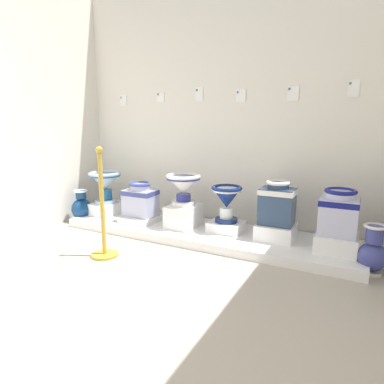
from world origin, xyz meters
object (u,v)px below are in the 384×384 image
at_px(info_placard_second, 160,97).
at_px(info_placard_sixth, 354,88).
at_px(antique_toilet_squat_floral, 140,199).
at_px(plinth_block_central_ornate, 226,226).
at_px(info_placard_first, 123,101).
at_px(antique_toilet_tall_cobalt, 339,211).
at_px(info_placard_third, 199,94).
at_px(antique_toilet_leftmost, 183,185).
at_px(decorative_vase_spare, 373,253).
at_px(decorative_vase_corner, 82,208).
at_px(plinth_block_squat_floral, 141,218).
at_px(plinth_block_tall_cobalt, 336,243).
at_px(antique_toilet_central_ornate, 227,198).
at_px(antique_toilet_slender_white, 277,202).
at_px(plinth_block_leftmost, 184,216).
at_px(stanchion_post_near_left, 103,224).
at_px(info_placard_fourth, 241,96).
at_px(info_placard_fifth, 293,93).
at_px(antique_toilet_broad_patterned, 105,182).
at_px(plinth_block_broad_patterned, 107,208).
at_px(plinth_block_slender_white, 276,231).

xyz_separation_m(info_placard_second, info_placard_sixth, (2.13, 0.00, -0.00)).
bearing_deg(antique_toilet_squat_floral, plinth_block_central_ornate, 5.78).
relative_size(antique_toilet_squat_floral, info_placard_first, 2.86).
bearing_deg(antique_toilet_tall_cobalt, info_placard_third, 163.76).
height_order(antique_toilet_leftmost, decorative_vase_spare, antique_toilet_leftmost).
bearing_deg(decorative_vase_corner, info_placard_first, 67.89).
relative_size(plinth_block_squat_floral, info_placard_sixth, 2.57).
distance_m(plinth_block_squat_floral, plinth_block_tall_cobalt, 2.12).
bearing_deg(info_placard_sixth, info_placard_third, -180.00).
xyz_separation_m(decorative_vase_corner, decorative_vase_spare, (3.23, -0.01, -0.00)).
distance_m(antique_toilet_central_ornate, antique_toilet_slender_white, 0.53).
height_order(antique_toilet_slender_white, info_placard_sixth, info_placard_sixth).
relative_size(plinth_block_leftmost, antique_toilet_tall_cobalt, 0.97).
relative_size(plinth_block_central_ornate, stanchion_post_near_left, 0.35).
bearing_deg(info_placard_sixth, decorative_vase_spare, -65.57).
bearing_deg(stanchion_post_near_left, info_placard_fourth, 58.39).
height_order(plinth_block_leftmost, info_placard_fifth, info_placard_fifth).
distance_m(antique_toilet_broad_patterned, antique_toilet_slender_white, 2.14).
height_order(plinth_block_tall_cobalt, info_placard_sixth, info_placard_sixth).
bearing_deg(stanchion_post_near_left, antique_toilet_leftmost, 68.95).
height_order(plinth_block_leftmost, antique_toilet_slender_white, antique_toilet_slender_white).
relative_size(plinth_block_tall_cobalt, info_placard_third, 2.23).
bearing_deg(plinth_block_leftmost, stanchion_post_near_left, -111.05).
height_order(antique_toilet_squat_floral, plinth_block_leftmost, antique_toilet_squat_floral).
distance_m(plinth_block_leftmost, info_placard_first, 1.78).
distance_m(antique_toilet_leftmost, info_placard_first, 1.55).
bearing_deg(decorative_vase_spare, plinth_block_tall_cobalt, 152.97).
relative_size(antique_toilet_squat_floral, decorative_vase_spare, 0.95).
height_order(plinth_block_tall_cobalt, info_placard_fifth, info_placard_fifth).
xyz_separation_m(info_placard_first, decorative_vase_corner, (-0.24, -0.60, -1.34)).
bearing_deg(plinth_block_squat_floral, plinth_block_leftmost, 5.35).
xyz_separation_m(plinth_block_broad_patterned, plinth_block_leftmost, (1.12, -0.01, 0.05)).
bearing_deg(info_placard_fourth, plinth_block_leftmost, -137.48).
distance_m(antique_toilet_central_ornate, info_placard_fifth, 1.26).
bearing_deg(antique_toilet_squat_floral, info_placard_fourth, 25.46).
distance_m(plinth_block_leftmost, antique_toilet_central_ornate, 0.54).
height_order(plinth_block_central_ornate, info_placard_fifth, info_placard_fifth).
bearing_deg(info_placard_sixth, plinth_block_leftmost, -164.57).
relative_size(plinth_block_broad_patterned, antique_toilet_tall_cobalt, 0.89).
height_order(plinth_block_squat_floral, plinth_block_leftmost, plinth_block_leftmost).
bearing_deg(info_placard_sixth, antique_toilet_leftmost, -164.57).
bearing_deg(plinth_block_central_ornate, decorative_vase_spare, -9.50).
bearing_deg(decorative_vase_corner, plinth_block_leftmost, 6.76).
distance_m(plinth_block_squat_floral, decorative_vase_spare, 2.40).
distance_m(plinth_block_leftmost, plinth_block_central_ornate, 0.49).
distance_m(plinth_block_slender_white, info_placard_first, 2.56).
bearing_deg(info_placard_third, plinth_block_squat_floral, -136.80).
height_order(antique_toilet_central_ornate, info_placard_fifth, info_placard_fifth).
relative_size(plinth_block_squat_floral, plinth_block_central_ornate, 1.13).
distance_m(antique_toilet_squat_floral, stanchion_post_near_left, 0.87).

